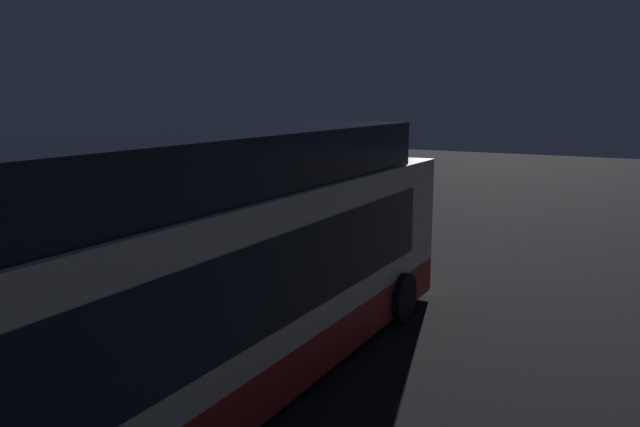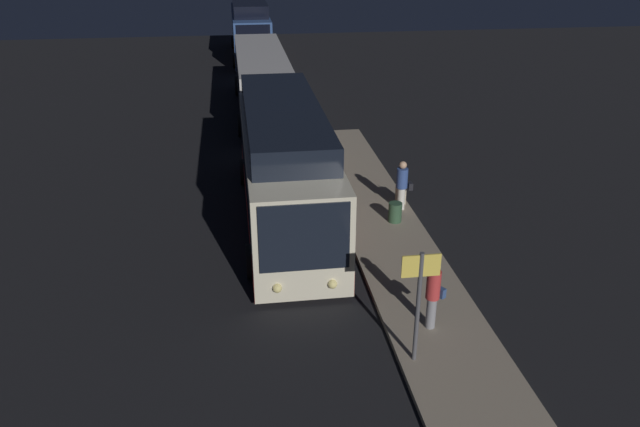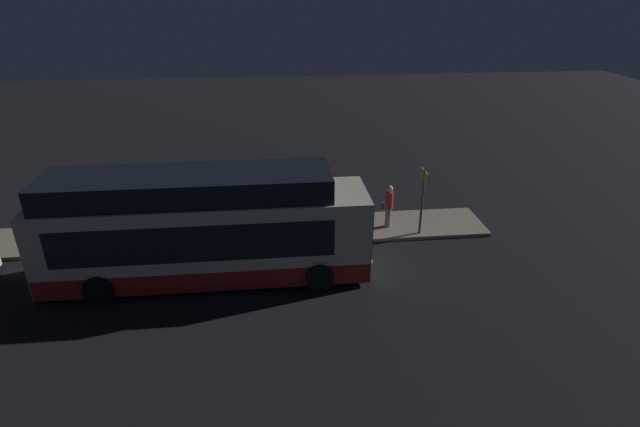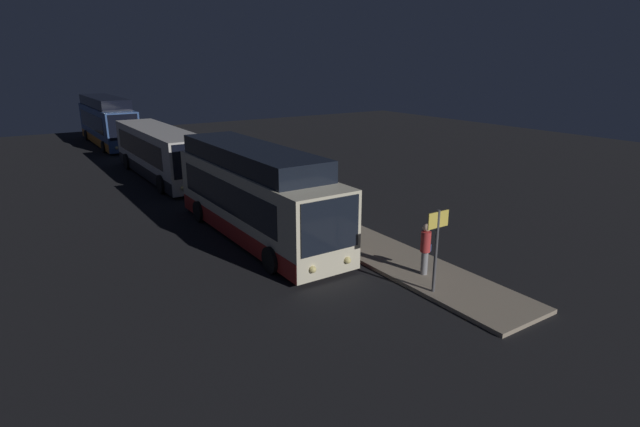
{
  "view_description": "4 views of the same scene",
  "coord_description": "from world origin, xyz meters",
  "px_view_note": "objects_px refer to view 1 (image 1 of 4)",
  "views": [
    {
      "loc": [
        -7.97,
        -5.63,
        4.26
      ],
      "look_at": [
        2.96,
        0.41,
        1.9
      ],
      "focal_mm": 35.0,
      "sensor_mm": 36.0,
      "label": 1
    },
    {
      "loc": [
        17.97,
        -1.71,
        8.92
      ],
      "look_at": [
        2.96,
        0.41,
        1.9
      ],
      "focal_mm": 35.0,
      "sensor_mm": 36.0,
      "label": 2
    },
    {
      "loc": [
        1.3,
        -15.34,
        9.27
      ],
      "look_at": [
        2.96,
        0.41,
        1.9
      ],
      "focal_mm": 28.0,
      "sensor_mm": 36.0,
      "label": 3
    },
    {
      "loc": [
        17.09,
        -8.95,
        7.14
      ],
      "look_at": [
        2.96,
        0.41,
        1.9
      ],
      "focal_mm": 28.0,
      "sensor_mm": 36.0,
      "label": 4
    }
  ],
  "objects_px": {
    "passenger_boarding": "(301,216)",
    "sign_post": "(345,184)",
    "passenger_waiting": "(57,277)",
    "bus_lead": "(224,275)",
    "suitcase": "(28,318)",
    "trash_bin": "(117,298)"
  },
  "relations": [
    {
      "from": "sign_post",
      "to": "passenger_waiting",
      "type": "bearing_deg",
      "value": 167.25
    },
    {
      "from": "suitcase",
      "to": "trash_bin",
      "type": "relative_size",
      "value": 1.3
    },
    {
      "from": "passenger_waiting",
      "to": "sign_post",
      "type": "relative_size",
      "value": 0.64
    },
    {
      "from": "bus_lead",
      "to": "sign_post",
      "type": "height_order",
      "value": "bus_lead"
    },
    {
      "from": "passenger_boarding",
      "to": "trash_bin",
      "type": "relative_size",
      "value": 2.77
    },
    {
      "from": "bus_lead",
      "to": "trash_bin",
      "type": "height_order",
      "value": "bus_lead"
    },
    {
      "from": "passenger_boarding",
      "to": "sign_post",
      "type": "distance_m",
      "value": 1.55
    },
    {
      "from": "suitcase",
      "to": "trash_bin",
      "type": "height_order",
      "value": "suitcase"
    },
    {
      "from": "bus_lead",
      "to": "passenger_waiting",
      "type": "distance_m",
      "value": 3.98
    },
    {
      "from": "passenger_waiting",
      "to": "suitcase",
      "type": "bearing_deg",
      "value": 168.11
    },
    {
      "from": "passenger_waiting",
      "to": "bus_lead",
      "type": "bearing_deg",
      "value": -92.4
    },
    {
      "from": "passenger_boarding",
      "to": "suitcase",
      "type": "xyz_separation_m",
      "value": [
        -7.36,
        1.19,
        -0.69
      ]
    },
    {
      "from": "suitcase",
      "to": "sign_post",
      "type": "height_order",
      "value": "sign_post"
    },
    {
      "from": "bus_lead",
      "to": "passenger_waiting",
      "type": "xyz_separation_m",
      "value": [
        0.19,
        3.92,
        -0.64
      ]
    },
    {
      "from": "passenger_waiting",
      "to": "suitcase",
      "type": "relative_size",
      "value": 2.03
    },
    {
      "from": "bus_lead",
      "to": "trash_bin",
      "type": "distance_m",
      "value": 3.85
    },
    {
      "from": "passenger_boarding",
      "to": "suitcase",
      "type": "relative_size",
      "value": 2.13
    },
    {
      "from": "passenger_waiting",
      "to": "passenger_boarding",
      "type": "bearing_deg",
      "value": -8.58
    },
    {
      "from": "bus_lead",
      "to": "passenger_boarding",
      "type": "bearing_deg",
      "value": 22.24
    },
    {
      "from": "passenger_boarding",
      "to": "sign_post",
      "type": "relative_size",
      "value": 0.67
    },
    {
      "from": "bus_lead",
      "to": "sign_post",
      "type": "xyz_separation_m",
      "value": [
        8.13,
        2.13,
        0.18
      ]
    },
    {
      "from": "passenger_boarding",
      "to": "passenger_waiting",
      "type": "relative_size",
      "value": 1.05
    }
  ]
}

